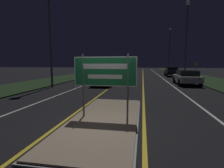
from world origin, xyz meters
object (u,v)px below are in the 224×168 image
object	(u,v)px
highway_sign	(105,74)
streetlight_right_near	(187,31)
warning_sign	(196,68)
streetlight_right_far	(170,46)
streetlight_left_near	(49,7)
car_receding_0	(187,77)
car_approaching_0	(104,77)
car_receding_1	(172,71)
car_approaching_1	(120,71)

from	to	relation	value
highway_sign	streetlight_right_near	size ratio (longest dim) A/B	0.25
warning_sign	streetlight_right_far	bearing A→B (deg)	106.06
streetlight_left_near	streetlight_right_near	distance (m)	15.33
car_receding_0	streetlight_right_far	bearing A→B (deg)	87.22
car_approaching_0	car_receding_1	bearing A→B (deg)	57.39
streetlight_left_near	car_receding_1	size ratio (longest dim) A/B	2.41
car_receding_0	streetlight_left_near	bearing A→B (deg)	-162.80
car_approaching_0	streetlight_right_far	bearing A→B (deg)	66.32
streetlight_right_far	car_receding_1	xyz separation A→B (m)	(-0.57, -7.27, -4.80)
streetlight_right_far	car_receding_1	bearing A→B (deg)	-94.46
warning_sign	streetlight_right_near	bearing A→B (deg)	-117.42
streetlight_right_far	car_approaching_0	size ratio (longest dim) A/B	2.22
streetlight_right_far	car_receding_1	distance (m)	8.74
highway_sign	car_approaching_1	bearing A→B (deg)	95.85
streetlight_right_near	car_approaching_0	distance (m)	11.68
highway_sign	car_receding_1	size ratio (longest dim) A/B	0.58
highway_sign	car_receding_0	world-z (taller)	highway_sign
streetlight_right_near	car_approaching_0	xyz separation A→B (m)	(-8.73, -5.79, -5.16)
streetlight_left_near	car_approaching_1	bearing A→B (deg)	76.69
streetlight_right_near	warning_sign	size ratio (longest dim) A/B	4.27
streetlight_right_near	car_receding_1	distance (m)	8.88
car_approaching_0	warning_sign	distance (m)	16.07
streetlight_right_near	highway_sign	bearing A→B (deg)	-111.62
highway_sign	streetlight_right_near	bearing A→B (deg)	68.38
streetlight_right_near	warning_sign	world-z (taller)	streetlight_right_near
car_receding_1	car_approaching_0	distance (m)	15.47
car_receding_0	warning_sign	size ratio (longest dim) A/B	2.02
streetlight_right_near	car_approaching_0	bearing A→B (deg)	-146.44
car_approaching_1	car_approaching_0	bearing A→B (deg)	-89.01
highway_sign	car_receding_0	distance (m)	13.25
highway_sign	streetlight_right_near	world-z (taller)	streetlight_right_near
car_receding_1	warning_sign	bearing A→B (deg)	-30.03
streetlight_right_far	car_receding_0	world-z (taller)	streetlight_right_far
streetlight_right_near	car_approaching_0	size ratio (longest dim) A/B	2.29
streetlight_left_near	car_receding_0	distance (m)	14.24
car_approaching_1	warning_sign	distance (m)	12.35
car_approaching_1	warning_sign	size ratio (longest dim) A/B	1.87
highway_sign	streetlight_right_far	size ratio (longest dim) A/B	0.26
streetlight_right_near	car_approaching_1	world-z (taller)	streetlight_right_near
car_receding_1	car_approaching_1	bearing A→B (deg)	168.19
car_approaching_1	highway_sign	bearing A→B (deg)	-84.15
streetlight_left_near	car_approaching_0	world-z (taller)	streetlight_left_near
streetlight_right_near	streetlight_left_near	bearing A→B (deg)	-148.34
car_receding_1	warning_sign	size ratio (longest dim) A/B	1.87
highway_sign	streetlight_right_far	bearing A→B (deg)	77.90
highway_sign	streetlight_left_near	bearing A→B (deg)	129.14
streetlight_left_near	car_receding_0	size ratio (longest dim) A/B	2.23
streetlight_left_near	car_approaching_0	distance (m)	7.80
highway_sign	streetlight_left_near	distance (m)	11.68
car_receding_0	car_receding_1	distance (m)	11.47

